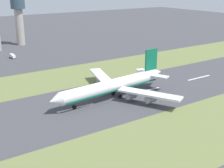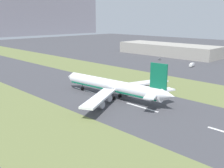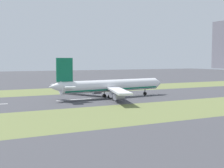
{
  "view_description": "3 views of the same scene",
  "coord_description": "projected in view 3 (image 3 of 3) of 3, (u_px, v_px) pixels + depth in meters",
  "views": [
    {
      "loc": [
        -113.72,
        77.36,
        52.89
      ],
      "look_at": [
        1.13,
        -0.73,
        7.0
      ],
      "focal_mm": 50.0,
      "sensor_mm": 36.0,
      "label": 1
    },
    {
      "loc": [
        -88.15,
        -89.87,
        38.78
      ],
      "look_at": [
        1.13,
        -0.73,
        7.0
      ],
      "focal_mm": 42.0,
      "sensor_mm": 36.0,
      "label": 2
    },
    {
      "loc": [
        142.48,
        -71.96,
        19.29
      ],
      "look_at": [
        1.13,
        -0.73,
        7.0
      ],
      "focal_mm": 50.0,
      "sensor_mm": 36.0,
      "label": 3
    }
  ],
  "objects": [
    {
      "name": "ground_plane",
      "position": [
        112.0,
        97.0,
        160.63
      ],
      "size": [
        800.0,
        800.0,
        0.0
      ],
      "primitive_type": "plane",
      "color": "#424247"
    },
    {
      "name": "grass_median_west",
      "position": [
        81.0,
        90.0,
        200.7
      ],
      "size": [
        40.0,
        600.0,
        0.01
      ],
      "primitive_type": "cube",
      "color": "olive",
      "rests_on": "ground"
    },
    {
      "name": "grass_median_east",
      "position": [
        165.0,
        110.0,
        120.57
      ],
      "size": [
        40.0,
        600.0,
        0.01
      ],
      "primitive_type": "cube",
      "color": "olive",
      "rests_on": "ground"
    },
    {
      "name": "centreline_dash_mid",
      "position": [
        74.0,
        100.0,
        151.33
      ],
      "size": [
        1.2,
        18.0,
        0.01
      ],
      "primitive_type": "cube",
      "color": "silver",
      "rests_on": "ground"
    },
    {
      "name": "centreline_dash_far",
      "position": [
        144.0,
        95.0,
        169.28
      ],
      "size": [
        1.2,
        18.0,
        0.01
      ],
      "primitive_type": "cube",
      "color": "silver",
      "rests_on": "ground"
    },
    {
      "name": "airplane_main_jet",
      "position": [
        109.0,
        86.0,
        157.83
      ],
      "size": [
        63.87,
        67.22,
        20.2
      ],
      "color": "white",
      "rests_on": "ground"
    }
  ]
}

